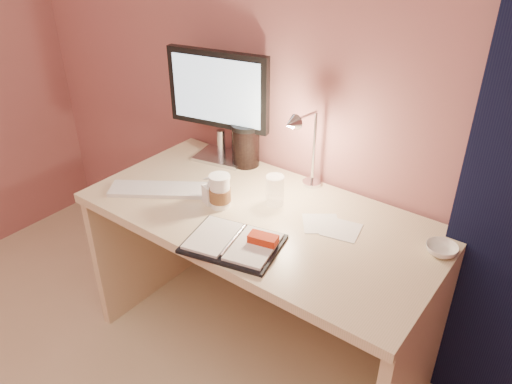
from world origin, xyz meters
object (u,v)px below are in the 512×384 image
Objects in this scene: planner at (236,242)px; lotion_bottle at (210,190)px; monitor at (219,97)px; keyboard at (159,189)px; clear_cup at (275,191)px; bowl at (442,250)px; dark_jar at (246,147)px; desk_lamp at (306,145)px; desk at (271,250)px; coffee_cup at (220,192)px.

lotion_bottle reaches higher than planner.
planner is at bearing -57.18° from monitor.
clear_cup is at bearing -9.20° from keyboard.
bowl is at bearing 7.01° from clear_cup.
lotion_bottle is at bearing -74.66° from dark_jar.
clear_cup is 0.36× the size of desk_lamp.
keyboard is at bearing -155.65° from desk.
desk_lamp reaches higher than bowl.
monitor is 0.25m from dark_jar.
desk is 7.96× the size of dark_jar.
planner is 3.42× the size of bowl.
keyboard is 0.24m from lotion_bottle.
desk is at bearing -100.99° from desk_lamp.
coffee_cup is 0.05m from lotion_bottle.
keyboard is at bearing -135.35° from desk_lamp.
keyboard is at bearing -165.31° from bowl.
lotion_bottle is (-0.85, -0.22, 0.04)m from bowl.
dark_jar reaches higher than clear_cup.
dark_jar is at bearing -0.82° from monitor.
monitor is 0.53m from clear_cup.
lotion_bottle is at bearing -122.82° from desk_lamp.
dark_jar is at bearing 37.65° from keyboard.
dark_jar reaches higher than planner.
bowl is 0.96m from dark_jar.
desk_lamp is (0.06, 0.15, 0.44)m from desk.
desk_lamp is (0.35, -0.07, 0.13)m from dark_jar.
dark_jar reaches higher than coffee_cup.
lotion_bottle is (-0.26, 0.16, 0.05)m from planner.
desk_lamp is at bearing 47.70° from lotion_bottle.
monitor reaches higher than coffee_cup.
lotion_bottle is at bearing -165.34° from bowl.
desk is 0.70m from monitor.
desk is 0.47m from desk_lamp.
planner is at bearing -45.85° from keyboard.
clear_cup is 0.37m from dark_jar.
lotion_bottle is (0.23, 0.06, 0.05)m from keyboard.
dark_jar is at bearing 144.35° from desk.
bowl is at bearing -17.22° from monitor.
desk is 3.79× the size of planner.
coffee_cup reaches higher than planner.
dark_jar is (0.13, 0.02, -0.21)m from monitor.
desk_lamp is at bearing 76.85° from planner.
dark_jar is (-0.14, 0.35, 0.02)m from coffee_cup.
lotion_bottle reaches higher than bowl.
planner reaches higher than keyboard.
coffee_cup is at bearing 128.55° from planner.
clear_cup is 0.25m from lotion_bottle.
desk is at bearing -35.65° from dark_jar.
desk_lamp is at bearing 1.07° from keyboard.
clear_cup reaches higher than lotion_bottle.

